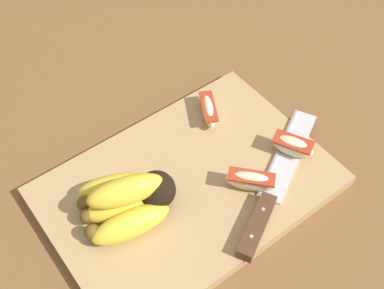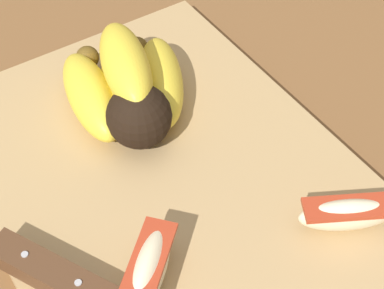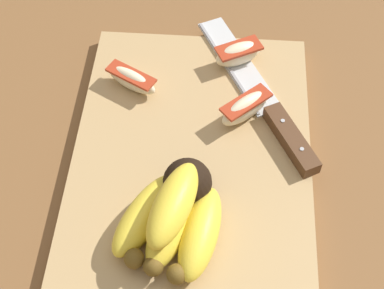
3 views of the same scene
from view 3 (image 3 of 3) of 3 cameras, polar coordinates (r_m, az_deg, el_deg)
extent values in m
plane|color=brown|center=(0.68, 1.33, -2.66)|extent=(6.00, 6.00, 0.00)
cube|color=tan|center=(0.68, -0.05, -1.75)|extent=(0.40, 0.28, 0.02)
sphere|color=black|center=(0.61, -0.47, -3.82)|extent=(0.05, 0.05, 0.05)
ellipsoid|color=yellow|center=(0.61, -4.71, -7.02)|extent=(0.12, 0.08, 0.04)
sphere|color=brown|center=(0.59, -5.81, -11.29)|extent=(0.02, 0.02, 0.02)
ellipsoid|color=yellow|center=(0.60, -2.03, -7.91)|extent=(0.12, 0.07, 0.04)
sphere|color=brown|center=(0.58, -3.89, -12.05)|extent=(0.02, 0.02, 0.02)
ellipsoid|color=yellow|center=(0.60, 0.71, -8.81)|extent=(0.12, 0.06, 0.04)
sphere|color=brown|center=(0.58, -1.55, -12.82)|extent=(0.02, 0.02, 0.02)
ellipsoid|color=yellow|center=(0.58, -1.92, -6.04)|extent=(0.11, 0.07, 0.04)
cube|color=silver|center=(0.76, 4.62, 8.00)|extent=(0.18, 0.12, 0.00)
cube|color=#99999E|center=(0.76, 3.58, 7.81)|extent=(0.16, 0.09, 0.00)
cube|color=#51331E|center=(0.68, 9.87, 0.51)|extent=(0.10, 0.07, 0.02)
cylinder|color=#B2B2B7|center=(0.67, 10.93, -0.44)|extent=(0.01, 0.01, 0.00)
cylinder|color=#B2B2B7|center=(0.69, 9.07, 2.37)|extent=(0.01, 0.01, 0.00)
ellipsoid|color=beige|center=(0.69, 5.38, 3.64)|extent=(0.06, 0.07, 0.03)
cube|color=#B2381E|center=(0.69, 5.45, 4.24)|extent=(0.06, 0.06, 0.00)
ellipsoid|color=beige|center=(0.76, 4.68, 9.01)|extent=(0.05, 0.07, 0.03)
cube|color=#B2381E|center=(0.75, 4.73, 9.57)|extent=(0.05, 0.06, 0.00)
ellipsoid|color=beige|center=(0.73, -6.07, 6.43)|extent=(0.05, 0.07, 0.03)
cube|color=#B2381E|center=(0.72, -6.13, 6.92)|extent=(0.05, 0.07, 0.00)
camera|label=1|loc=(0.32, 82.39, 21.44)|focal=45.69mm
camera|label=2|loc=(0.67, 18.94, 37.72)|focal=57.58mm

